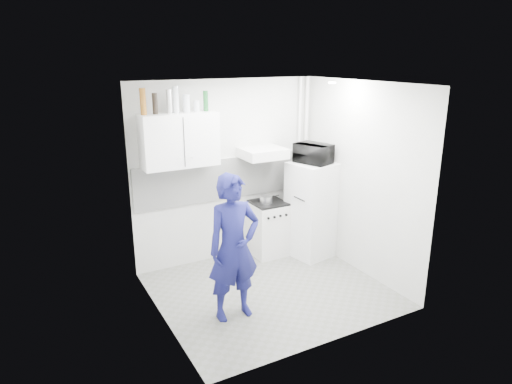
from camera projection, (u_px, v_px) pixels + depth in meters
name	position (u px, v px, depth m)	size (l,w,h in m)	color
floor	(270.00, 290.00, 5.87)	(2.80, 2.80, 0.00)	#5E6055
ceiling	(272.00, 83.00, 5.12)	(2.80, 2.80, 0.00)	white
wall_back	(227.00, 171.00, 6.55)	(2.80, 2.80, 0.00)	silver
wall_left	(158.00, 212.00, 4.86)	(2.60, 2.60, 0.00)	silver
wall_right	(361.00, 179.00, 6.14)	(2.60, 2.60, 0.00)	silver
person	(234.00, 248.00, 5.08)	(0.62, 0.41, 1.70)	#151654
stove	(268.00, 229.00, 6.85)	(0.50, 0.50, 0.80)	silver
fridge	(312.00, 210.00, 6.74)	(0.59, 0.59, 1.42)	white
stove_top	(269.00, 203.00, 6.73)	(0.48, 0.48, 0.03)	black
saucepan	(266.00, 199.00, 6.67)	(0.18, 0.18, 0.10)	silver
microwave	(314.00, 153.00, 6.49)	(0.34, 0.50, 0.28)	black
bottle_a	(143.00, 102.00, 5.55)	(0.08, 0.08, 0.32)	brown
bottle_b	(155.00, 104.00, 5.63)	(0.07, 0.07, 0.26)	black
bottle_c	(169.00, 101.00, 5.70)	(0.07, 0.07, 0.30)	silver
bottle_d	(176.00, 100.00, 5.74)	(0.07, 0.07, 0.33)	#B2B7BC
canister_a	(186.00, 103.00, 5.82)	(0.09, 0.09, 0.23)	#B2B7BC
canister_b	(197.00, 106.00, 5.89)	(0.08, 0.08, 0.14)	#B2B7BC
bottle_e	(206.00, 101.00, 5.93)	(0.07, 0.07, 0.26)	#144C1E
upper_cabinet	(179.00, 140.00, 5.90)	(1.00, 0.35, 0.70)	white
range_hood	(263.00, 153.00, 6.46)	(0.60, 0.50, 0.14)	silver
backsplash	(228.00, 178.00, 6.56)	(2.74, 0.03, 0.60)	white
pipe_a	(305.00, 163.00, 7.07)	(0.05, 0.05, 2.60)	silver
pipe_b	(299.00, 164.00, 7.02)	(0.04, 0.04, 2.60)	silver
ceiling_spot_fixture	(332.00, 83.00, 5.75)	(0.10, 0.10, 0.02)	white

